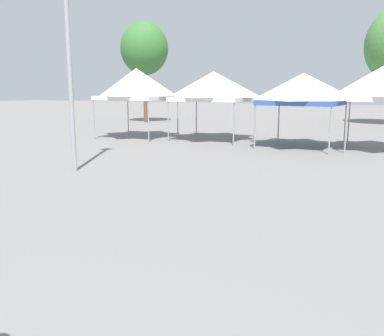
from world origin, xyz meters
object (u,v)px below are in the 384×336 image
object	(u,v)px
canopy_tent_right_of_center	(303,89)
tree_behind_tents_left	(144,49)
light_pole_opposite_side	(67,12)
canopy_tent_behind_right	(136,84)
canopy_tent_far_left	(213,86)

from	to	relation	value
canopy_tent_right_of_center	tree_behind_tents_left	bearing A→B (deg)	146.45
canopy_tent_right_of_center	light_pole_opposite_side	world-z (taller)	light_pole_opposite_side
canopy_tent_behind_right	tree_behind_tents_left	distance (m)	10.28
tree_behind_tents_left	light_pole_opposite_side	bearing A→B (deg)	-64.97
canopy_tent_behind_right	canopy_tent_right_of_center	world-z (taller)	canopy_tent_behind_right
canopy_tent_far_left	light_pole_opposite_side	world-z (taller)	light_pole_opposite_side
canopy_tent_far_left	tree_behind_tents_left	world-z (taller)	tree_behind_tents_left
canopy_tent_far_left	canopy_tent_right_of_center	size ratio (longest dim) A/B	1.01
light_pole_opposite_side	tree_behind_tents_left	bearing A→B (deg)	115.03
canopy_tent_behind_right	canopy_tent_right_of_center	size ratio (longest dim) A/B	1.02
light_pole_opposite_side	canopy_tent_far_left	bearing A→B (deg)	85.25
canopy_tent_behind_right	canopy_tent_right_of_center	distance (m)	8.42
canopy_tent_behind_right	light_pole_opposite_side	xyz separation A→B (m)	(3.19, -8.54, 1.96)
light_pole_opposite_side	canopy_tent_right_of_center	bearing A→B (deg)	58.19
canopy_tent_behind_right	canopy_tent_far_left	distance (m)	4.02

